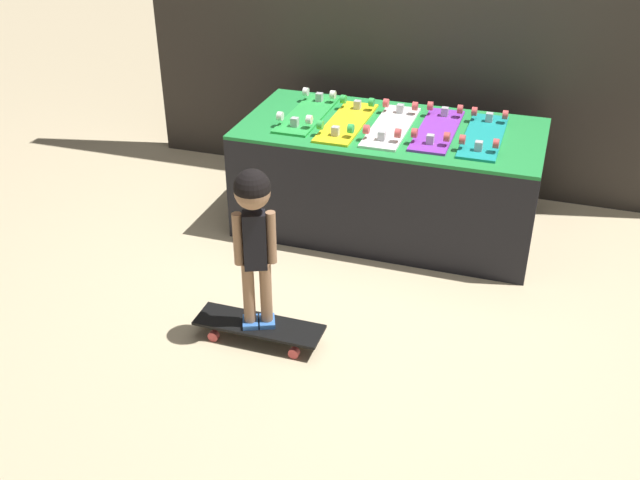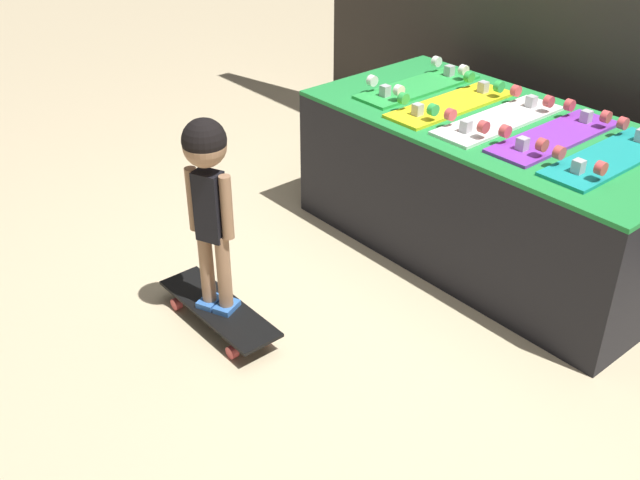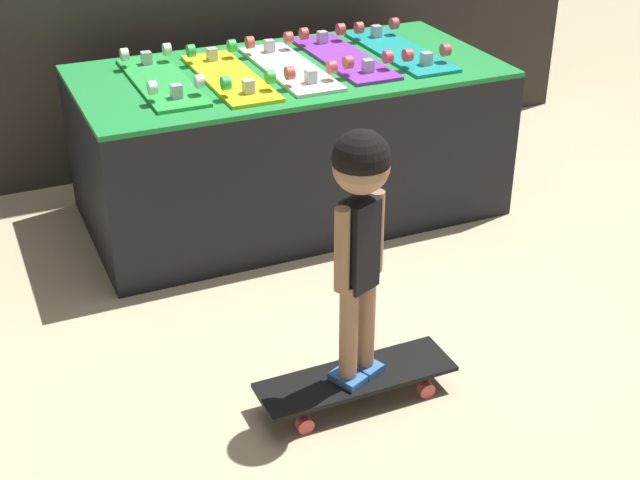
{
  "view_description": "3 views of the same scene",
  "coord_description": "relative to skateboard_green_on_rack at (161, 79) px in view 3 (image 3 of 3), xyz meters",
  "views": [
    {
      "loc": [
        0.88,
        -3.46,
        2.25
      ],
      "look_at": [
        -0.15,
        -0.34,
        0.35
      ],
      "focal_mm": 42.0,
      "sensor_mm": 36.0,
      "label": 1
    },
    {
      "loc": [
        1.84,
        -2.06,
        1.9
      ],
      "look_at": [
        -0.12,
        -0.4,
        0.35
      ],
      "focal_mm": 42.0,
      "sensor_mm": 36.0,
      "label": 2
    },
    {
      "loc": [
        -1.32,
        -2.77,
        1.79
      ],
      "look_at": [
        -0.22,
        -0.28,
        0.3
      ],
      "focal_mm": 50.0,
      "sensor_mm": 36.0,
      "label": 3
    }
  ],
  "objects": [
    {
      "name": "skateboard_teal_on_rack",
      "position": [
        1.05,
        -0.02,
        0.0
      ],
      "size": [
        0.21,
        0.68,
        0.09
      ],
      "color": "teal",
      "rests_on": "display_rack"
    },
    {
      "name": "child",
      "position": [
        0.21,
        -1.35,
        -0.0
      ],
      "size": [
        0.18,
        0.17,
        0.81
      ],
      "rotation": [
        0.0,
        0.0,
        0.41
      ],
      "color": "#3870C6",
      "rests_on": "skateboard_on_floor"
    },
    {
      "name": "skateboard_on_floor",
      "position": [
        0.21,
        -1.35,
        -0.59
      ],
      "size": [
        0.63,
        0.19,
        0.09
      ],
      "color": "black",
      "rests_on": "ground_plane"
    },
    {
      "name": "display_rack",
      "position": [
        0.53,
        -0.03,
        -0.34
      ],
      "size": [
        1.74,
        0.87,
        0.65
      ],
      "color": "black",
      "rests_on": "ground_plane"
    },
    {
      "name": "skateboard_yellow_on_rack",
      "position": [
        0.26,
        -0.06,
        0.0
      ],
      "size": [
        0.21,
        0.68,
        0.09
      ],
      "color": "yellow",
      "rests_on": "display_rack"
    },
    {
      "name": "skateboard_green_on_rack",
      "position": [
        0.0,
        0.0,
        0.0
      ],
      "size": [
        0.21,
        0.68,
        0.09
      ],
      "color": "green",
      "rests_on": "display_rack"
    },
    {
      "name": "skateboard_white_on_rack",
      "position": [
        0.53,
        -0.04,
        0.0
      ],
      "size": [
        0.21,
        0.68,
        0.09
      ],
      "color": "white",
      "rests_on": "display_rack"
    },
    {
      "name": "skateboard_purple_on_rack",
      "position": [
        0.79,
        -0.01,
        0.0
      ],
      "size": [
        0.21,
        0.68,
        0.09
      ],
      "color": "purple",
      "rests_on": "display_rack"
    },
    {
      "name": "ground_plane",
      "position": [
        0.53,
        -0.57,
        -0.67
      ],
      "size": [
        16.0,
        16.0,
        0.0
      ],
      "primitive_type": "plane",
      "color": "beige"
    }
  ]
}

